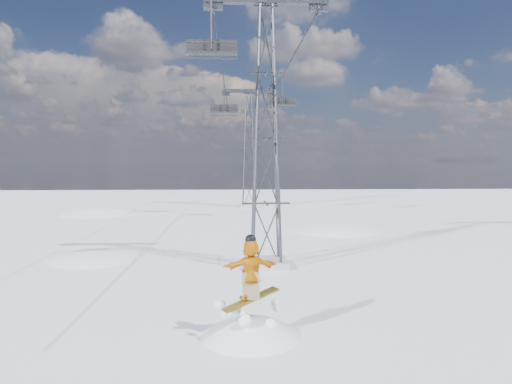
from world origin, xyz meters
TOP-DOWN VIEW (x-y plane):
  - ground at (0.00, 0.00)m, footprint 120.00×120.00m
  - snow_terrain at (-4.77, 21.24)m, footprint 39.00×37.00m
  - lift_tower_near at (0.80, 8.00)m, footprint 5.20×1.80m
  - lift_tower_far at (0.80, 33.00)m, footprint 5.20×1.80m
  - haul_cables at (0.80, 19.50)m, footprint 4.46×51.00m
  - lift_chair_near at (-1.40, 6.52)m, footprint 1.98×0.57m
  - lift_chair_mid at (3.00, 22.63)m, footprint 1.95×0.56m
  - lift_chair_far at (-1.40, 25.43)m, footprint 2.21×0.63m

SIDE VIEW (x-z plane):
  - snow_terrain at x=-4.77m, z-range -20.59..1.41m
  - ground at x=0.00m, z-range 0.00..0.00m
  - lift_tower_near at x=0.80m, z-range -0.24..11.18m
  - lift_tower_far at x=0.80m, z-range -0.24..11.18m
  - lift_chair_far at x=-1.40m, z-range 7.29..10.03m
  - lift_chair_near at x=-1.40m, z-range 7.66..10.11m
  - lift_chair_mid at x=3.00m, z-range 7.70..10.12m
  - haul_cables at x=0.80m, z-range 10.82..10.88m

